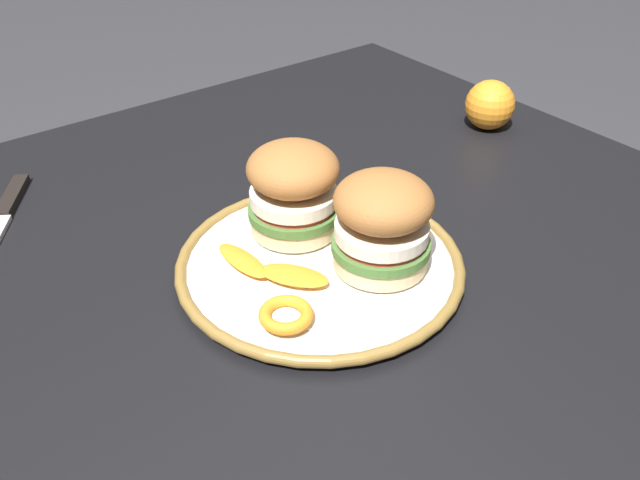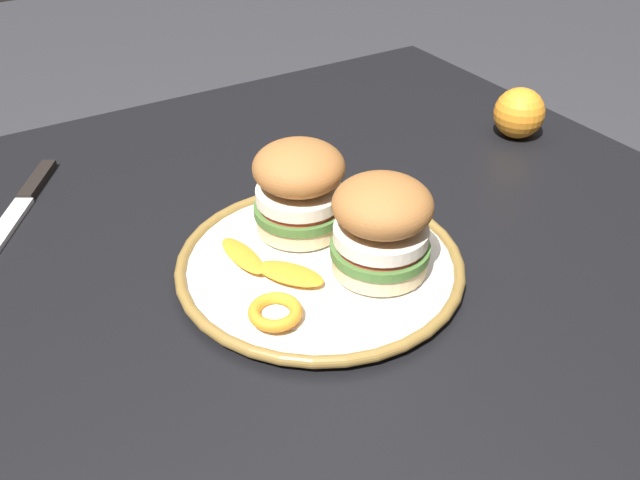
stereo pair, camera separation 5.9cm
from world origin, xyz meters
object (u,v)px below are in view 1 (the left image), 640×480
(dinner_plate, at_px, (320,264))
(sandwich_half_right, at_px, (382,222))
(whole_orange, at_px, (490,105))
(sandwich_half_left, at_px, (293,188))
(dining_table, at_px, (287,350))
(table_knife, at_px, (1,219))

(dinner_plate, xyz_separation_m, sandwich_half_right, (0.04, -0.04, 0.06))
(sandwich_half_right, height_order, whole_orange, sandwich_half_right)
(sandwich_half_left, height_order, sandwich_half_right, same)
(dining_table, xyz_separation_m, table_knife, (-0.19, 0.29, 0.10))
(whole_orange, height_order, table_knife, whole_orange)
(sandwich_half_right, distance_m, table_knife, 0.45)
(sandwich_half_left, height_order, table_knife, sandwich_half_left)
(sandwich_half_right, bearing_deg, table_knife, 129.08)
(sandwich_half_right, xyz_separation_m, whole_orange, (0.36, 0.17, -0.03))
(whole_orange, bearing_deg, sandwich_half_right, -154.83)
(sandwich_half_left, relative_size, table_knife, 0.62)
(sandwich_half_left, height_order, whole_orange, sandwich_half_left)
(dining_table, height_order, whole_orange, whole_orange)
(dining_table, height_order, sandwich_half_left, sandwich_half_left)
(dining_table, distance_m, dinner_plate, 0.11)
(sandwich_half_left, relative_size, sandwich_half_right, 0.99)
(dinner_plate, height_order, sandwich_half_right, sandwich_half_right)
(sandwich_half_left, distance_m, whole_orange, 0.40)
(dining_table, xyz_separation_m, sandwich_half_left, (0.05, 0.06, 0.16))
(sandwich_half_right, relative_size, whole_orange, 1.74)
(dinner_plate, height_order, whole_orange, whole_orange)
(dinner_plate, relative_size, whole_orange, 4.20)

